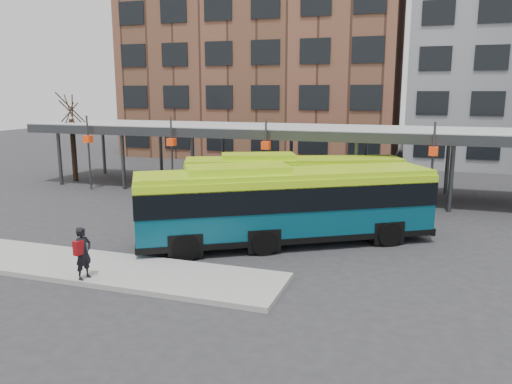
{
  "coord_description": "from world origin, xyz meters",
  "views": [
    {
      "loc": [
        5.42,
        -17.33,
        6.31
      ],
      "look_at": [
        -1.64,
        3.83,
        1.8
      ],
      "focal_mm": 35.0,
      "sensor_mm": 36.0,
      "label": 1
    }
  ],
  "objects_px": {
    "bus_front": "(285,203)",
    "bus_rear": "(293,182)",
    "tree": "(74,147)",
    "pedestrian": "(83,253)"
  },
  "relations": [
    {
      "from": "bus_front",
      "to": "pedestrian",
      "type": "xyz_separation_m",
      "value": [
        -5.17,
        -6.41,
        -0.69
      ]
    },
    {
      "from": "bus_front",
      "to": "bus_rear",
      "type": "bearing_deg",
      "value": 70.15
    },
    {
      "from": "tree",
      "to": "bus_rear",
      "type": "xyz_separation_m",
      "value": [
        17.05,
        -4.11,
        -0.8
      ]
    },
    {
      "from": "bus_front",
      "to": "bus_rear",
      "type": "xyz_separation_m",
      "value": [
        -1.12,
        5.69,
        -0.14
      ]
    },
    {
      "from": "tree",
      "to": "bus_rear",
      "type": "distance_m",
      "value": 17.56
    },
    {
      "from": "bus_rear",
      "to": "tree",
      "type": "bearing_deg",
      "value": 143.59
    },
    {
      "from": "bus_rear",
      "to": "pedestrian",
      "type": "height_order",
      "value": "bus_rear"
    },
    {
      "from": "tree",
      "to": "bus_front",
      "type": "bearing_deg",
      "value": -28.34
    },
    {
      "from": "tree",
      "to": "pedestrian",
      "type": "xyz_separation_m",
      "value": [
        13.01,
        -16.21,
        -1.36
      ]
    },
    {
      "from": "bus_front",
      "to": "pedestrian",
      "type": "distance_m",
      "value": 8.26
    }
  ]
}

